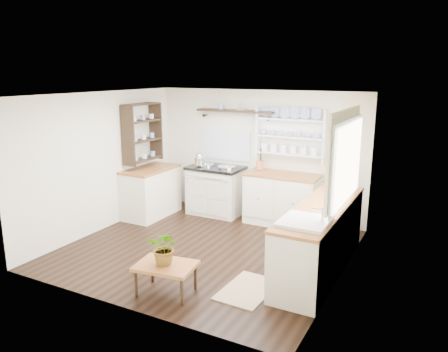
{
  "coord_description": "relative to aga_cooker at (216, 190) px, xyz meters",
  "views": [
    {
      "loc": [
        3.11,
        -5.33,
        2.62
      ],
      "look_at": [
        0.17,
        0.25,
        1.1
      ],
      "focal_mm": 35.0,
      "sensor_mm": 36.0,
      "label": 1
    }
  ],
  "objects": [
    {
      "name": "window",
      "position": [
        2.65,
        -1.42,
        1.11
      ],
      "size": [
        0.08,
        1.55,
        1.22
      ],
      "color": "white",
      "rests_on": "wall_right"
    },
    {
      "name": "aga_cooker",
      "position": [
        0.0,
        0.0,
        0.0
      ],
      "size": [
        1.01,
        0.7,
        0.93
      ],
      "color": "beige",
      "rests_on": "floor"
    },
    {
      "name": "left_cabinets",
      "position": [
        -1.0,
        -0.67,
        0.0
      ],
      "size": [
        0.62,
        1.13,
        0.9
      ],
      "color": "#EEE7CD",
      "rests_on": "floor"
    },
    {
      "name": "high_shelf",
      "position": [
        0.3,
        0.21,
        1.45
      ],
      "size": [
        1.5,
        0.29,
        0.16
      ],
      "color": "black",
      "rests_on": "wall_back"
    },
    {
      "name": "kettle",
      "position": [
        -0.28,
        -0.12,
        0.58
      ],
      "size": [
        0.18,
        0.18,
        0.22
      ],
      "primitive_type": null,
      "color": "silver",
      "rests_on": "aga_cooker"
    },
    {
      "name": "left_shelving",
      "position": [
        -1.14,
        -0.67,
        1.09
      ],
      "size": [
        0.28,
        0.8,
        1.05
      ],
      "primitive_type": "cube",
      "color": "black",
      "rests_on": "wall_left"
    },
    {
      "name": "floor_rug",
      "position": [
        1.79,
        -2.45,
        -0.45
      ],
      "size": [
        0.58,
        0.87,
        0.02
      ],
      "primitive_type": "cube",
      "rotation": [
        0.0,
        0.0,
        -0.04
      ],
      "color": "olive",
      "rests_on": "floor"
    },
    {
      "name": "back_cabinets",
      "position": [
        1.3,
        0.03,
        0.0
      ],
      "size": [
        1.27,
        0.63,
        0.9
      ],
      "color": "#EEE7CD",
      "rests_on": "floor"
    },
    {
      "name": "utensil_crock",
      "position": [
        0.83,
        0.11,
        0.53
      ],
      "size": [
        0.13,
        0.13,
        0.16
      ],
      "primitive_type": "cylinder",
      "color": "#AC533F",
      "rests_on": "back_cabinets"
    },
    {
      "name": "wall_right",
      "position": [
        2.7,
        -1.57,
        0.69
      ],
      "size": [
        0.02,
        3.8,
        2.3
      ],
      "primitive_type": "cube",
      "color": "silver",
      "rests_on": "ground"
    },
    {
      "name": "wall_left",
      "position": [
        -1.3,
        -1.57,
        0.69
      ],
      "size": [
        0.02,
        3.8,
        2.3
      ],
      "primitive_type": "cube",
      "color": "silver",
      "rests_on": "ground"
    },
    {
      "name": "center_table",
      "position": [
        0.95,
        -2.97,
        -0.13
      ],
      "size": [
        0.76,
        0.59,
        0.38
      ],
      "rotation": [
        0.0,
        0.0,
        0.14
      ],
      "color": "brown",
      "rests_on": "floor"
    },
    {
      "name": "plate_rack",
      "position": [
        1.35,
        0.29,
        1.1
      ],
      "size": [
        1.2,
        0.22,
        0.9
      ],
      "color": "white",
      "rests_on": "wall_back"
    },
    {
      "name": "wall_back",
      "position": [
        0.7,
        0.33,
        0.69
      ],
      "size": [
        4.0,
        0.02,
        2.3
      ],
      "primitive_type": "cube",
      "color": "silver",
      "rests_on": "ground"
    },
    {
      "name": "right_cabinets",
      "position": [
        2.4,
        -1.47,
        0.0
      ],
      "size": [
        0.62,
        2.43,
        0.9
      ],
      "color": "#EEE7CD",
      "rests_on": "floor"
    },
    {
      "name": "floor",
      "position": [
        0.7,
        -1.57,
        -0.46
      ],
      "size": [
        4.0,
        3.8,
        0.01
      ],
      "primitive_type": "cube",
      "color": "black",
      "rests_on": "ground"
    },
    {
      "name": "potted_plant",
      "position": [
        0.95,
        -2.97,
        0.13
      ],
      "size": [
        0.43,
        0.39,
        0.43
      ],
      "primitive_type": "imported",
      "rotation": [
        0.0,
        0.0,
        0.17
      ],
      "color": "#3F7233",
      "rests_on": "center_table"
    },
    {
      "name": "belfast_sink",
      "position": [
        2.4,
        -2.22,
        0.34
      ],
      "size": [
        0.55,
        0.6,
        0.45
      ],
      "color": "white",
      "rests_on": "right_cabinets"
    },
    {
      "name": "ceiling",
      "position": [
        0.7,
        -1.57,
        1.84
      ],
      "size": [
        4.0,
        3.8,
        0.01
      ],
      "primitive_type": "cube",
      "color": "white",
      "rests_on": "wall_back"
    }
  ]
}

